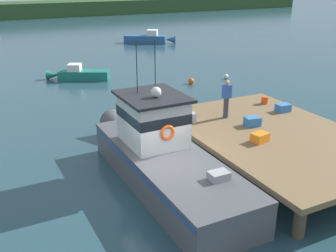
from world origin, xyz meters
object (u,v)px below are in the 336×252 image
(crate_single_far, at_px, (260,137))
(moored_boat_near_channel, at_px, (149,38))
(deckhand_by_the_boat, at_px, (226,98))
(mooring_buoy_inshore, at_px, (226,77))
(mooring_buoy_spare_mooring, at_px, (191,81))
(crate_single_by_cleat, at_px, (188,118))
(main_fishing_boat, at_px, (161,154))
(crate_stack_near_edge, at_px, (252,121))
(crate_stack_mid_dock, at_px, (283,108))
(moored_boat_far_right, at_px, (79,74))
(bait_bucket, at_px, (265,100))
(mooring_buoy_outer, at_px, (225,102))

(crate_single_far, bearing_deg, moored_boat_near_channel, 73.58)
(deckhand_by_the_boat, distance_m, mooring_buoy_inshore, 11.62)
(mooring_buoy_spare_mooring, bearing_deg, crate_single_by_cleat, -120.63)
(main_fishing_boat, relative_size, crate_stack_near_edge, 16.35)
(crate_stack_near_edge, distance_m, moored_boat_near_channel, 28.28)
(crate_stack_mid_dock, relative_size, crate_stack_near_edge, 1.00)
(crate_single_far, bearing_deg, moored_boat_far_right, 97.75)
(crate_stack_mid_dock, xyz_separation_m, crate_stack_near_edge, (-2.32, -0.80, 0.01))
(crate_stack_mid_dock, height_order, crate_stack_near_edge, crate_stack_near_edge)
(crate_stack_near_edge, distance_m, moored_boat_far_right, 15.50)
(main_fishing_boat, xyz_separation_m, moored_boat_near_channel, (11.95, 27.63, -0.53))
(crate_single_by_cleat, xyz_separation_m, mooring_buoy_inshore, (8.25, 9.14, -1.21))
(crate_single_far, relative_size, crate_stack_mid_dock, 1.00)
(main_fishing_boat, height_order, bait_bucket, main_fishing_boat)
(crate_single_far, distance_m, bait_bucket, 4.69)
(crate_stack_near_edge, bearing_deg, mooring_buoy_outer, 64.91)
(crate_single_far, xyz_separation_m, mooring_buoy_spare_mooring, (4.08, 12.07, -1.16))
(crate_stack_near_edge, height_order, mooring_buoy_outer, crate_stack_near_edge)
(moored_boat_near_channel, xyz_separation_m, mooring_buoy_spare_mooring, (-4.36, -16.58, -0.27))
(crate_single_by_cleat, bearing_deg, mooring_buoy_outer, 41.45)
(mooring_buoy_spare_mooring, bearing_deg, main_fishing_boat, -124.48)
(crate_single_far, xyz_separation_m, crate_single_by_cleat, (-1.30, 2.99, 0.01))
(mooring_buoy_spare_mooring, bearing_deg, bait_bucket, -96.44)
(crate_single_far, distance_m, crate_stack_near_edge, 1.65)
(crate_stack_near_edge, relative_size, moored_boat_far_right, 0.14)
(bait_bucket, distance_m, mooring_buoy_outer, 3.89)
(crate_single_far, relative_size, mooring_buoy_spare_mooring, 1.49)
(deckhand_by_the_boat, bearing_deg, moored_boat_near_channel, 72.71)
(crate_single_by_cleat, xyz_separation_m, moored_boat_far_right, (-0.97, 13.63, -1.00))
(crate_single_by_cleat, distance_m, mooring_buoy_spare_mooring, 10.62)
(bait_bucket, bearing_deg, deckhand_by_the_boat, -164.12)
(mooring_buoy_spare_mooring, bearing_deg, moored_boat_near_channel, 75.26)
(main_fishing_boat, distance_m, crate_stack_mid_dock, 6.73)
(crate_stack_near_edge, relative_size, mooring_buoy_spare_mooring, 1.49)
(main_fishing_boat, height_order, mooring_buoy_outer, main_fishing_boat)
(mooring_buoy_inshore, bearing_deg, crate_stack_near_edge, -120.03)
(moored_boat_far_right, bearing_deg, crate_single_far, -82.25)
(bait_bucket, height_order, mooring_buoy_spare_mooring, bait_bucket)
(bait_bucket, distance_m, moored_boat_near_channel, 25.71)
(crate_stack_mid_dock, xyz_separation_m, moored_boat_near_channel, (5.34, 26.40, -0.89))
(main_fishing_boat, relative_size, crate_single_far, 16.35)
(main_fishing_boat, xyz_separation_m, moored_boat_far_right, (1.24, 15.59, -0.63))
(deckhand_by_the_boat, height_order, mooring_buoy_inshore, deckhand_by_the_boat)
(main_fishing_boat, distance_m, bait_bucket, 7.08)
(deckhand_by_the_boat, relative_size, mooring_buoy_outer, 3.98)
(mooring_buoy_outer, bearing_deg, crate_stack_near_edge, -115.09)
(crate_single_by_cleat, relative_size, crate_stack_near_edge, 1.00)
(main_fishing_boat, height_order, crate_stack_near_edge, main_fishing_boat)
(moored_boat_far_right, bearing_deg, mooring_buoy_inshore, -25.96)
(mooring_buoy_outer, bearing_deg, mooring_buoy_inshore, 54.76)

